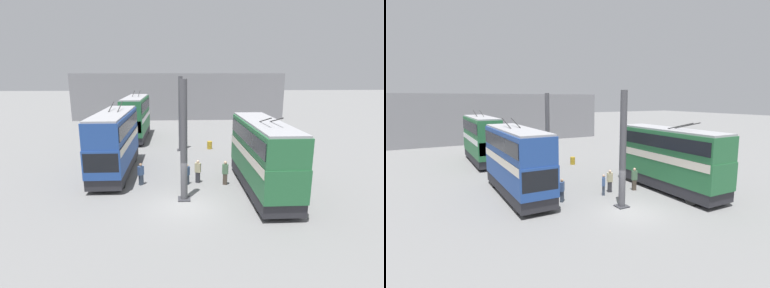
# 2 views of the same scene
# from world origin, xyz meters

# --- Properties ---
(ground_plane) EXTENTS (240.00, 240.00, 0.00)m
(ground_plane) POSITION_xyz_m (0.00, 0.00, 0.00)
(ground_plane) COLOR slate
(depot_back_wall) EXTENTS (0.50, 36.00, 7.84)m
(depot_back_wall) POSITION_xyz_m (34.10, 0.00, 3.92)
(depot_back_wall) COLOR gray
(depot_back_wall) RESTS_ON ground_plane
(support_column_near) EXTENTS (0.79, 0.79, 7.64)m
(support_column_near) POSITION_xyz_m (0.97, 0.00, 3.70)
(support_column_near) COLOR #4C4C51
(support_column_near) RESTS_ON ground_plane
(support_column_far) EXTENTS (0.79, 0.79, 7.64)m
(support_column_far) POSITION_xyz_m (13.55, 0.00, 3.70)
(support_column_far) COLOR #4C4C51
(support_column_far) RESTS_ON ground_plane
(bus_left_far) EXTENTS (9.53, 2.54, 5.47)m
(bus_left_far) POSITION_xyz_m (2.18, -5.37, 2.77)
(bus_left_far) COLOR black
(bus_left_far) RESTS_ON ground_plane
(bus_right_near) EXTENTS (9.37, 2.54, 5.61)m
(bus_right_near) POSITION_xyz_m (6.45, 5.37, 2.84)
(bus_right_near) COLOR black
(bus_right_near) RESTS_ON ground_plane
(bus_right_far) EXTENTS (9.58, 2.54, 5.76)m
(bus_right_far) POSITION_xyz_m (19.55, 5.37, 2.92)
(bus_right_far) COLOR black
(bus_right_far) RESTS_ON ground_plane
(person_aisle_foreground) EXTENTS (0.48, 0.43, 1.56)m
(person_aisle_foreground) POSITION_xyz_m (3.60, -0.29, 0.82)
(person_aisle_foreground) COLOR #384251
(person_aisle_foreground) RESTS_ON ground_plane
(person_by_right_row) EXTENTS (0.47, 0.47, 1.64)m
(person_by_right_row) POSITION_xyz_m (3.73, 3.06, 0.86)
(person_by_right_row) COLOR #384251
(person_by_right_row) RESTS_ON ground_plane
(person_aisle_midway) EXTENTS (0.38, 0.48, 1.74)m
(person_aisle_midway) POSITION_xyz_m (3.98, -1.09, 0.93)
(person_aisle_midway) COLOR #2D2D33
(person_aisle_midway) RESTS_ON ground_plane
(person_by_left_row) EXTENTS (0.35, 0.47, 1.79)m
(person_by_left_row) POSITION_xyz_m (3.47, -3.05, 0.95)
(person_by_left_row) COLOR #473D33
(person_by_left_row) RESTS_ON ground_plane
(oil_drum) EXTENTS (0.55, 0.55, 0.82)m
(oil_drum) POSITION_xyz_m (14.00, -3.08, 0.41)
(oil_drum) COLOR #B28E23
(oil_drum) RESTS_ON ground_plane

